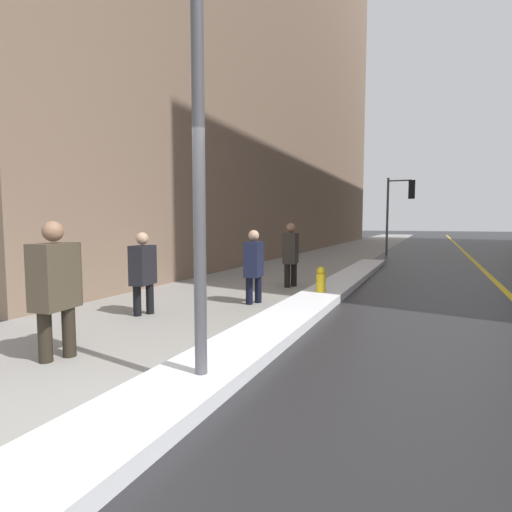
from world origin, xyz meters
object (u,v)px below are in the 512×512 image
Objects in this scene: pedestrian_nearside at (55,284)px; pedestrian_in_glasses at (254,263)px; pedestrian_trailing at (143,270)px; pedestrian_with_shoulder_bag at (291,252)px; traffic_light_near at (402,199)px; lamp_post at (198,131)px; fire_hydrant at (321,283)px.

pedestrian_nearside reaches higher than pedestrian_in_glasses.
pedestrian_trailing is 0.91× the size of pedestrian_with_shoulder_bag.
traffic_light_near reaches higher than pedestrian_trailing.
pedestrian_nearside is 2.31m from pedestrian_trailing.
pedestrian_trailing is at bearing -46.45° from pedestrian_in_glasses.
pedestrian_with_shoulder_bag is at bearing 165.55° from pedestrian_nearside.
pedestrian_nearside reaches higher than pedestrian_with_shoulder_bag.
lamp_post is 2.51× the size of pedestrian_with_shoulder_bag.
pedestrian_with_shoulder_bag reaches higher than fire_hydrant.
lamp_post is 4.43m from pedestrian_in_glasses.
traffic_light_near is 2.59× the size of pedestrian_in_glasses.
fire_hydrant is (1.09, 1.04, -0.48)m from pedestrian_in_glasses.
traffic_light_near reaches higher than pedestrian_with_shoulder_bag.
pedestrian_in_glasses is at bearing 161.36° from pedestrian_nearside.
pedestrian_trailing is at bearing -26.20° from pedestrian_with_shoulder_bag.
traffic_light_near is at bearing 86.90° from fire_hydrant.
traffic_light_near is 16.00m from pedestrian_trailing.
pedestrian_trailing is 0.99× the size of pedestrian_in_glasses.
lamp_post is at bearing -96.82° from traffic_light_near.
pedestrian_trailing is 2.08× the size of fire_hydrant.
pedestrian_trailing is at bearing 138.73° from lamp_post.
traffic_light_near is 2.33× the size of pedestrian_nearside.
pedestrian_with_shoulder_bag is 2.30× the size of fire_hydrant.
lamp_post is 2.77× the size of pedestrian_trailing.
traffic_light_near is 2.38× the size of pedestrian_with_shoulder_bag.
pedestrian_trailing is 4.18m from pedestrian_with_shoulder_bag.
lamp_post is at bearing 9.73° from pedestrian_in_glasses.
traffic_light_near is 11.89m from pedestrian_with_shoulder_bag.
pedestrian_nearside is 6.24m from pedestrian_with_shoulder_bag.
lamp_post is 1.05× the size of traffic_light_near.
fire_hydrant is (-0.11, 4.97, -2.13)m from lamp_post.
lamp_post is 17.82m from traffic_light_near.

